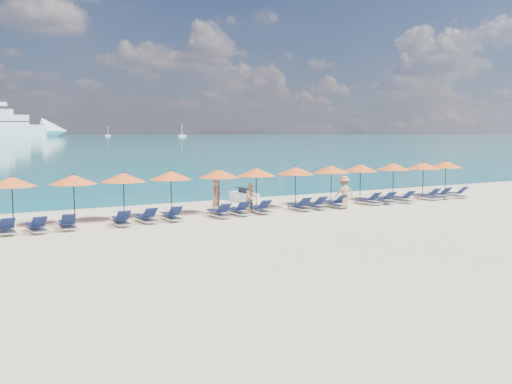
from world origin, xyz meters
TOP-DOWN VIEW (x-y plane):
  - ground at (0.00, 0.00)m, footprint 1400.00×1400.00m
  - sailboat_near at (186.72, 466.51)m, footprint 6.76×2.25m
  - sailboat_far at (151.84, 588.25)m, footprint 5.82×1.94m
  - jetski at (2.40, 8.60)m, footprint 0.87×2.23m
  - beachgoer_a at (-1.08, 5.20)m, footprint 0.73×0.68m
  - beachgoer_b at (0.51, 4.35)m, footprint 0.75×0.44m
  - beachgoer_c at (5.55, 3.16)m, footprint 1.18×0.63m
  - umbrella_2 at (-10.74, 4.95)m, footprint 2.10×2.10m
  - umbrella_3 at (-8.24, 4.82)m, footprint 2.10×2.10m
  - umbrella_4 at (-5.97, 4.90)m, footprint 2.10×2.10m
  - umbrella_5 at (-3.61, 5.00)m, footprint 2.10×2.10m
  - umbrella_6 at (-1.07, 4.91)m, footprint 2.10×2.10m
  - umbrella_7 at (1.10, 4.91)m, footprint 2.10×2.10m
  - umbrella_8 at (3.52, 4.83)m, footprint 2.10×2.10m
  - umbrella_9 at (6.00, 4.91)m, footprint 2.10×2.10m
  - umbrella_10 at (8.20, 5.00)m, footprint 2.10×2.10m
  - umbrella_11 at (10.76, 4.98)m, footprint 2.10×2.10m
  - umbrella_12 at (13.07, 4.78)m, footprint 2.10×2.10m
  - umbrella_13 at (15.37, 5.05)m, footprint 2.10×2.10m
  - lounger_3 at (-11.19, 3.77)m, footprint 0.70×1.73m
  - lounger_4 at (-10.04, 3.54)m, footprint 0.72×1.73m
  - lounger_5 at (-8.80, 3.67)m, footprint 0.76×1.75m
  - lounger_6 at (-6.52, 3.56)m, footprint 0.76×1.75m
  - lounger_7 at (-5.30, 3.80)m, footprint 0.66×1.71m
  - lounger_8 at (-4.09, 3.76)m, footprint 0.67×1.72m
  - lounger_9 at (-1.74, 3.54)m, footprint 0.67×1.72m
  - lounger_10 at (-0.57, 3.79)m, footprint 0.65×1.71m
  - lounger_11 at (0.66, 3.76)m, footprint 0.70×1.73m
  - lounger_12 at (3.05, 3.70)m, footprint 0.74×1.74m
  - lounger_13 at (4.03, 3.70)m, footprint 0.62×1.70m
  - lounger_14 at (5.31, 3.66)m, footprint 0.66×1.71m
  - lounger_15 at (7.81, 3.82)m, footprint 0.74×1.74m
  - lounger_16 at (8.84, 3.64)m, footprint 0.76×1.75m
  - lounger_17 at (10.09, 3.52)m, footprint 0.70×1.73m
  - lounger_18 at (12.54, 3.82)m, footprint 0.63×1.70m
  - lounger_19 at (13.55, 3.85)m, footprint 0.68×1.72m
  - lounger_20 at (14.82, 3.73)m, footprint 0.77×1.75m

SIDE VIEW (x-z plane):
  - ground at x=0.00m, z-range 0.00..0.00m
  - lounger_3 at x=-11.19m, z-range -0.09..0.56m
  - lounger_4 at x=-10.04m, z-range -0.09..0.56m
  - lounger_5 at x=-8.80m, z-range -0.09..0.56m
  - lounger_6 at x=-6.52m, z-range -0.09..0.56m
  - lounger_7 at x=-5.30m, z-range -0.09..0.56m
  - lounger_8 at x=-4.09m, z-range -0.09..0.56m
  - lounger_9 at x=-1.74m, z-range -0.09..0.56m
  - lounger_10 at x=-0.57m, z-range -0.09..0.56m
  - lounger_11 at x=0.66m, z-range -0.09..0.56m
  - lounger_12 at x=3.05m, z-range -0.09..0.56m
  - lounger_13 at x=4.03m, z-range -0.09..0.56m
  - lounger_14 at x=5.31m, z-range -0.09..0.56m
  - lounger_15 at x=7.81m, z-range -0.09..0.56m
  - lounger_16 at x=8.84m, z-range -0.09..0.56m
  - lounger_17 at x=10.09m, z-range -0.09..0.56m
  - lounger_18 at x=12.54m, z-range -0.09..0.56m
  - lounger_19 at x=13.55m, z-range -0.09..0.56m
  - lounger_20 at x=14.82m, z-range -0.09..0.56m
  - jetski at x=2.40m, z-range -0.07..0.72m
  - beachgoer_b at x=0.51m, z-range 0.00..1.53m
  - beachgoer_a at x=-1.08m, z-range 0.00..1.68m
  - beachgoer_c at x=5.55m, z-range 0.00..1.76m
  - sailboat_far at x=151.84m, z-range -4.24..6.43m
  - sailboat_near at x=186.72m, z-range -4.93..7.47m
  - umbrella_2 at x=-10.74m, z-range 0.88..3.16m
  - umbrella_3 at x=-8.24m, z-range 0.88..3.16m
  - umbrella_4 at x=-5.97m, z-range 0.88..3.16m
  - umbrella_5 at x=-3.61m, z-range 0.88..3.16m
  - umbrella_6 at x=-1.07m, z-range 0.88..3.16m
  - umbrella_7 at x=1.10m, z-range 0.88..3.16m
  - umbrella_8 at x=3.52m, z-range 0.88..3.16m
  - umbrella_9 at x=6.00m, z-range 0.88..3.16m
  - umbrella_10 at x=8.20m, z-range 0.88..3.16m
  - umbrella_11 at x=10.76m, z-range 0.88..3.16m
  - umbrella_12 at x=13.07m, z-range 0.88..3.16m
  - umbrella_13 at x=15.37m, z-range 0.88..3.16m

